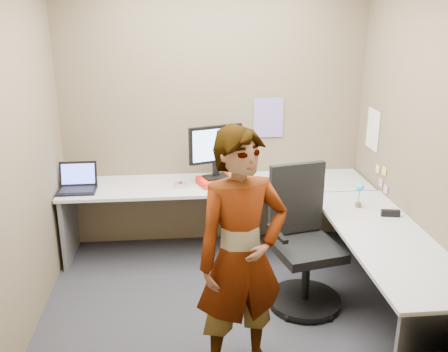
{
  "coord_description": "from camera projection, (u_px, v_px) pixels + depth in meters",
  "views": [
    {
      "loc": [
        -0.36,
        -3.57,
        2.36
      ],
      "look_at": [
        0.0,
        0.25,
        1.05
      ],
      "focal_mm": 40.0,
      "sensor_mm": 36.0,
      "label": 1
    }
  ],
  "objects": [
    {
      "name": "sticky_note_a",
      "position": [
        384.0,
        171.0,
        4.5
      ],
      "size": [
        0.01,
        0.07,
        0.07
      ],
      "primitive_type": "cube",
      "color": "#F2E059",
      "rests_on": "wall_right"
    },
    {
      "name": "wall_right",
      "position": [
        419.0,
        144.0,
        3.86
      ],
      "size": [
        0.0,
        2.7,
        2.7
      ],
      "primitive_type": "plane",
      "rotation": [
        1.57,
        0.0,
        -1.57
      ],
      "color": "brown",
      "rests_on": "ground"
    },
    {
      "name": "office_chair",
      "position": [
        303.0,
        251.0,
        4.07
      ],
      "size": [
        0.64,
        0.61,
        1.14
      ],
      "rotation": [
        0.0,
        0.0,
        0.22
      ],
      "color": "black",
      "rests_on": "ground"
    },
    {
      "name": "flower",
      "position": [
        359.0,
        191.0,
        4.22
      ],
      "size": [
        0.07,
        0.07,
        0.22
      ],
      "color": "brown",
      "rests_on": "desk"
    },
    {
      "name": "sticky_note_c",
      "position": [
        386.0,
        189.0,
        4.49
      ],
      "size": [
        0.01,
        0.07,
        0.07
      ],
      "primitive_type": "cube",
      "color": "pink",
      "rests_on": "wall_right"
    },
    {
      "name": "monitor",
      "position": [
        216.0,
        147.0,
        4.72
      ],
      "size": [
        0.52,
        0.24,
        0.51
      ],
      "rotation": [
        0.0,
        0.0,
        0.32
      ],
      "color": "black",
      "rests_on": "paper_ream"
    },
    {
      "name": "laptop",
      "position": [
        78.0,
        183.0,
        4.65
      ],
      "size": [
        0.35,
        0.29,
        0.25
      ],
      "rotation": [
        0.0,
        0.0,
        0.01
      ],
      "color": "black",
      "rests_on": "desk"
    },
    {
      "name": "calendar_white",
      "position": [
        373.0,
        129.0,
        4.74
      ],
      "size": [
        0.01,
        0.28,
        0.38
      ],
      "primitive_type": "cube",
      "color": "white",
      "rests_on": "wall_right"
    },
    {
      "name": "origami",
      "position": [
        218.0,
        186.0,
        4.67
      ],
      "size": [
        0.1,
        0.1,
        0.06
      ],
      "primitive_type": "cone",
      "color": "white",
      "rests_on": "desk"
    },
    {
      "name": "sticky_note_b",
      "position": [
        381.0,
        183.0,
        4.59
      ],
      "size": [
        0.01,
        0.07,
        0.07
      ],
      "primitive_type": "cube",
      "color": "pink",
      "rests_on": "wall_right"
    },
    {
      "name": "calendar_purple",
      "position": [
        268.0,
        118.0,
        5.0
      ],
      "size": [
        0.3,
        0.01,
        0.4
      ],
      "primitive_type": "cube",
      "color": "#846BB7",
      "rests_on": "wall_back"
    },
    {
      "name": "trackball_mouse",
      "position": [
        181.0,
        185.0,
        4.72
      ],
      "size": [
        0.12,
        0.08,
        0.07
      ],
      "color": "#B7B7BC",
      "rests_on": "desk"
    },
    {
      "name": "wall_left",
      "position": [
        20.0,
        154.0,
        3.59
      ],
      "size": [
        0.0,
        2.7,
        2.7
      ],
      "primitive_type": "plane",
      "rotation": [
        1.57,
        0.0,
        1.57
      ],
      "color": "brown",
      "rests_on": "ground"
    },
    {
      "name": "person",
      "position": [
        241.0,
        257.0,
        3.17
      ],
      "size": [
        0.71,
        0.57,
        1.7
      ],
      "primitive_type": "imported",
      "rotation": [
        0.0,
        0.0,
        0.29
      ],
      "color": "#999399",
      "rests_on": "ground"
    },
    {
      "name": "ground",
      "position": [
        226.0,
        305.0,
        4.16
      ],
      "size": [
        3.0,
        3.0,
        0.0
      ],
      "primitive_type": "plane",
      "color": "black",
      "rests_on": "ground"
    },
    {
      "name": "paper_ream",
      "position": [
        216.0,
        181.0,
        4.81
      ],
      "size": [
        0.39,
        0.34,
        0.07
      ],
      "primitive_type": "cube",
      "rotation": [
        0.0,
        0.0,
        0.32
      ],
      "color": "red",
      "rests_on": "desk"
    },
    {
      "name": "sticky_note_d",
      "position": [
        378.0,
        169.0,
        4.65
      ],
      "size": [
        0.01,
        0.07,
        0.07
      ],
      "primitive_type": "cube",
      "color": "#F2E059",
      "rests_on": "wall_right"
    },
    {
      "name": "desk",
      "position": [
        272.0,
        219.0,
        4.37
      ],
      "size": [
        2.98,
        2.58,
        0.73
      ],
      "color": "#B2B2B2",
      "rests_on": "ground"
    },
    {
      "name": "stapler",
      "position": [
        390.0,
        213.0,
        4.07
      ],
      "size": [
        0.15,
        0.07,
        0.05
      ],
      "primitive_type": "cube",
      "rotation": [
        0.0,
        0.0,
        -0.18
      ],
      "color": "black",
      "rests_on": "desk"
    },
    {
      "name": "wall_back",
      "position": [
        214.0,
        114.0,
        4.95
      ],
      "size": [
        3.0,
        0.0,
        3.0
      ],
      "primitive_type": "plane",
      "rotation": [
        1.57,
        0.0,
        0.0
      ],
      "color": "brown",
      "rests_on": "ground"
    }
  ]
}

